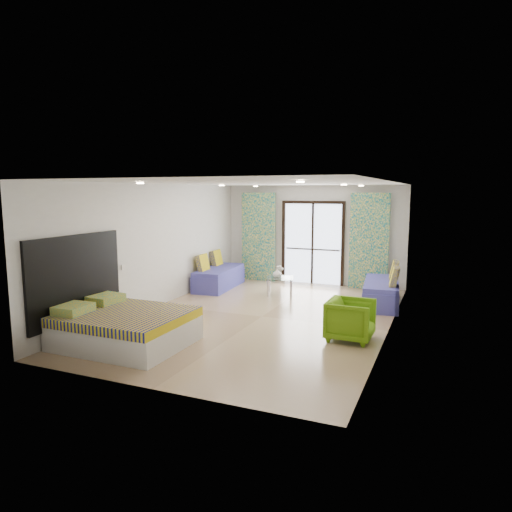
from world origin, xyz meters
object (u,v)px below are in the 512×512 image
at_px(bed, 124,327).
at_px(armchair, 351,318).
at_px(daybed_right, 382,292).
at_px(daybed_left, 219,277).
at_px(coffee_table, 280,279).

relative_size(bed, armchair, 2.61).
relative_size(bed, daybed_right, 1.01).
distance_m(daybed_left, armchair, 5.02).
relative_size(coffee_table, armchair, 1.04).
bearing_deg(daybed_right, daybed_left, 170.96).
distance_m(bed, coffee_table, 4.66).
relative_size(bed, daybed_left, 1.03).
distance_m(daybed_left, daybed_right, 4.24).
relative_size(daybed_left, armchair, 2.55).
height_order(daybed_left, coffee_table, daybed_left).
bearing_deg(daybed_right, coffee_table, 171.74).
height_order(daybed_left, armchair, daybed_left).
height_order(bed, daybed_left, daybed_left).
bearing_deg(coffee_table, daybed_left, 176.36).
bearing_deg(daybed_left, coffee_table, -8.29).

